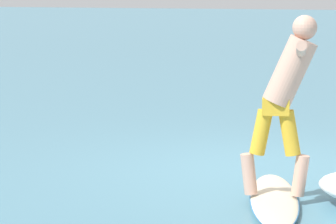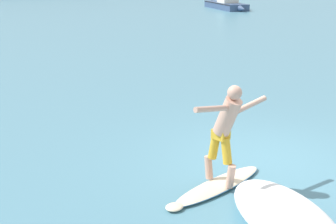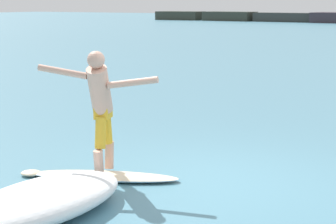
{
  "view_description": "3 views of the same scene",
  "coord_description": "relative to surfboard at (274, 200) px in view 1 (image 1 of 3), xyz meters",
  "views": [
    {
      "loc": [
        -8.59,
        -3.45,
        2.02
      ],
      "look_at": [
        -1.96,
        0.17,
        0.91
      ],
      "focal_mm": 85.0,
      "sensor_mm": 36.0,
      "label": 1
    },
    {
      "loc": [
        -4.94,
        -7.13,
        3.59
      ],
      "look_at": [
        -1.73,
        0.88,
        0.92
      ],
      "focal_mm": 50.0,
      "sensor_mm": 36.0,
      "label": 2
    },
    {
      "loc": [
        3.26,
        -6.79,
        2.47
      ],
      "look_at": [
        -1.51,
        1.13,
        0.65
      ],
      "focal_mm": 60.0,
      "sensor_mm": 36.0,
      "label": 3
    }
  ],
  "objects": [
    {
      "name": "surfer",
      "position": [
        0.07,
        -0.08,
        1.08
      ],
      "size": [
        1.59,
        0.87,
        1.76
      ],
      "color": "tan",
      "rests_on": "surfboard"
    },
    {
      "name": "surfboard",
      "position": [
        0.0,
        0.0,
        0.0
      ],
      "size": [
        2.27,
        1.28,
        0.22
      ],
      "color": "beige",
      "rests_on": "ground"
    },
    {
      "name": "ground_plane",
      "position": [
        1.48,
        0.75,
        -0.04
      ],
      "size": [
        200.0,
        200.0,
        0.0
      ],
      "primitive_type": "plane",
      "color": "teal"
    }
  ]
}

